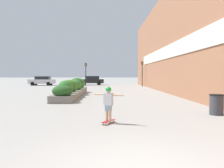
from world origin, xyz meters
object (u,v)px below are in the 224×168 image
(skateboard, at_px, (108,122))
(traffic_light_left, at_px, (86,71))
(trash_bin, at_px, (216,105))
(car_center_right, at_px, (92,80))
(car_center_left, at_px, (42,81))
(car_leftmost, at_px, (187,81))
(traffic_light_right, at_px, (142,70))
(skateboarder, at_px, (108,100))

(skateboard, height_order, traffic_light_left, traffic_light_left)
(trash_bin, xyz_separation_m, car_center_right, (-7.47, 31.81, 0.35))
(car_center_left, xyz_separation_m, traffic_light_left, (7.47, -3.84, 1.59))
(car_center_right, bearing_deg, car_center_left, 101.62)
(car_leftmost, height_order, traffic_light_right, traffic_light_right)
(trash_bin, xyz_separation_m, traffic_light_right, (0.34, 25.73, 2.03))
(skateboarder, height_order, traffic_light_right, traffic_light_right)
(skateboard, xyz_separation_m, skateboarder, (-0.00, 0.00, 0.77))
(skateboarder, distance_m, trash_bin, 5.08)
(car_center_right, distance_m, traffic_light_left, 5.72)
(skateboard, relative_size, trash_bin, 0.85)
(skateboarder, distance_m, car_center_right, 33.77)
(skateboarder, xyz_separation_m, car_leftmost, (13.10, 32.07, -0.06))
(trash_bin, distance_m, car_center_right, 32.67)
(skateboard, xyz_separation_m, car_center_right, (-2.75, 33.65, 0.73))
(skateboard, bearing_deg, traffic_light_left, 125.28)
(trash_bin, xyz_separation_m, traffic_light_left, (-7.99, 26.33, 1.92))
(car_center_left, relative_size, car_center_right, 0.96)
(trash_bin, distance_m, car_center_left, 33.90)
(trash_bin, height_order, car_center_left, car_center_left)
(car_center_left, relative_size, traffic_light_right, 1.11)
(skateboarder, relative_size, traffic_light_right, 0.33)
(car_leftmost, relative_size, traffic_light_right, 1.07)
(skateboarder, height_order, car_center_left, car_center_left)
(skateboarder, relative_size, car_leftmost, 0.31)
(car_leftmost, height_order, car_center_right, car_center_right)
(car_center_right, bearing_deg, car_leftmost, -95.69)
(skateboarder, height_order, car_center_right, car_center_right)
(skateboarder, distance_m, traffic_light_left, 28.41)
(skateboard, bearing_deg, traffic_light_right, 108.28)
(skateboard, relative_size, car_leftmost, 0.20)
(traffic_light_left, bearing_deg, traffic_light_right, -4.09)
(skateboard, relative_size, traffic_light_left, 0.22)
(traffic_light_left, relative_size, traffic_light_right, 0.95)
(skateboard, relative_size, traffic_light_right, 0.21)
(skateboard, bearing_deg, car_center_right, 123.34)
(traffic_light_right, bearing_deg, skateboard, -100.38)
(car_center_right, bearing_deg, traffic_light_right, -127.89)
(trash_bin, relative_size, car_leftmost, 0.23)
(car_center_left, distance_m, traffic_light_right, 16.49)
(car_center_right, relative_size, traffic_light_right, 1.15)
(trash_bin, bearing_deg, car_leftmost, 74.50)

